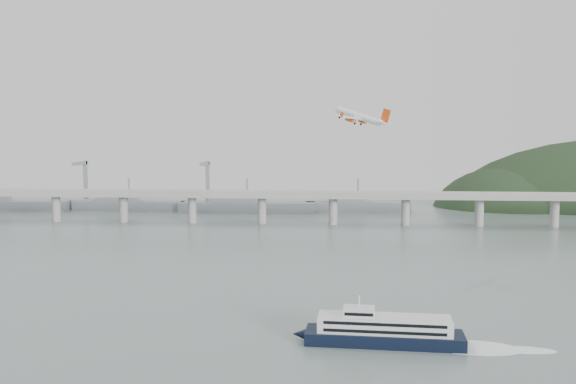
{
  "coord_description": "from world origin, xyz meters",
  "views": [
    {
      "loc": [
        22.12,
        -222.99,
        61.75
      ],
      "look_at": [
        0.0,
        55.0,
        36.0
      ],
      "focal_mm": 38.0,
      "sensor_mm": 36.0,
      "label": 1
    }
  ],
  "objects": [
    {
      "name": "bridge",
      "position": [
        -1.15,
        200.0,
        17.65
      ],
      "size": [
        800.0,
        22.0,
        23.9
      ],
      "color": "#979794",
      "rests_on": "ground"
    },
    {
      "name": "ferry",
      "position": [
        36.62,
        -44.92,
        3.94
      ],
      "size": [
        77.04,
        15.74,
        14.52
      ],
      "rotation": [
        0.0,
        0.0,
        -0.05
      ],
      "color": "black",
      "rests_on": "ground"
    },
    {
      "name": "distant_fleet",
      "position": [
        -155.36,
        265.08,
        6.22
      ],
      "size": [
        453.0,
        60.9,
        40.0
      ],
      "color": "slate",
      "rests_on": "ground"
    },
    {
      "name": "airliner",
      "position": [
        32.67,
        61.88,
        70.52
      ],
      "size": [
        28.03,
        26.69,
        11.63
      ],
      "rotation": [
        0.05,
        -0.27,
        2.44
      ],
      "color": "white",
      "rests_on": "ground"
    },
    {
      "name": "ground",
      "position": [
        0.0,
        0.0,
        0.0
      ],
      "size": [
        900.0,
        900.0,
        0.0
      ],
      "primitive_type": "plane",
      "color": "slate",
      "rests_on": "ground"
    }
  ]
}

